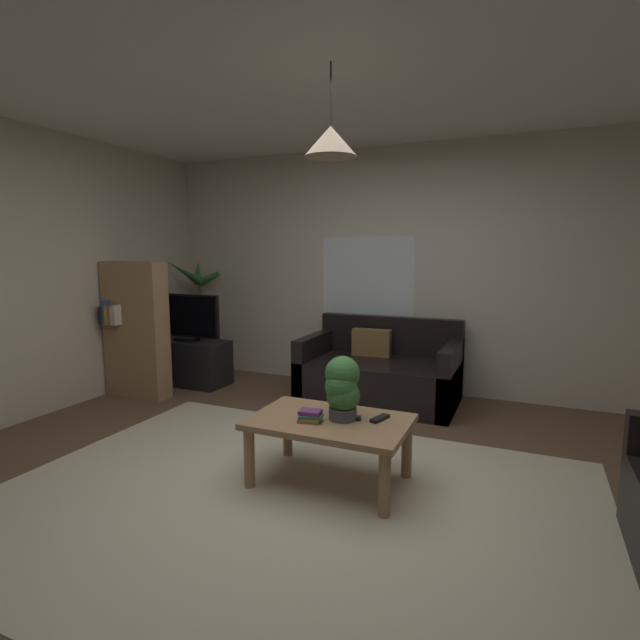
{
  "coord_description": "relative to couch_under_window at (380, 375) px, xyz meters",
  "views": [
    {
      "loc": [
        1.28,
        -2.64,
        1.51
      ],
      "look_at": [
        0.0,
        0.3,
        1.05
      ],
      "focal_mm": 27.27,
      "sensor_mm": 36.0,
      "label": 1
    }
  ],
  "objects": [
    {
      "name": "book_on_table_1",
      "position": [
        0.11,
        -1.92,
        0.19
      ],
      "size": [
        0.17,
        0.13,
        0.02
      ],
      "primitive_type": "cube",
      "rotation": [
        0.0,
        0.0,
        0.26
      ],
      "color": "#387247",
      "rests_on": "coffee_table"
    },
    {
      "name": "book_on_table_2",
      "position": [
        0.1,
        -1.91,
        0.22
      ],
      "size": [
        0.15,
        0.11,
        0.03
      ],
      "primitive_type": "cube",
      "rotation": [
        0.0,
        0.0,
        0.12
      ],
      "color": "#72387F",
      "rests_on": "coffee_table"
    },
    {
      "name": "potted_plant_on_table",
      "position": [
        0.27,
        -1.78,
        0.37
      ],
      "size": [
        0.24,
        0.25,
        0.41
      ],
      "color": "#4C4C51",
      "rests_on": "coffee_table"
    },
    {
      "name": "window_pane",
      "position": [
        -0.31,
        0.51,
        0.87
      ],
      "size": [
        1.05,
        0.01,
        1.04
      ],
      "primitive_type": "cube",
      "color": "white"
    },
    {
      "name": "floor",
      "position": [
        0.07,
        -1.97,
        -0.28
      ],
      "size": [
        5.6,
        4.96,
        0.02
      ],
      "primitive_type": "cube",
      "color": "brown",
      "rests_on": "ground"
    },
    {
      "name": "couch_under_window",
      "position": [
        0.0,
        0.0,
        0.0
      ],
      "size": [
        1.52,
        0.9,
        0.82
      ],
      "color": "black",
      "rests_on": "ground"
    },
    {
      "name": "remote_on_table_0",
      "position": [
        0.5,
        -1.71,
        0.17
      ],
      "size": [
        0.1,
        0.17,
        0.02
      ],
      "primitive_type": "cube",
      "rotation": [
        0.0,
        0.0,
        5.98
      ],
      "color": "black",
      "rests_on": "coffee_table"
    },
    {
      "name": "remote_on_table_1",
      "position": [
        0.32,
        -1.79,
        0.17
      ],
      "size": [
        0.17,
        0.1,
        0.02
      ],
      "primitive_type": "cube",
      "rotation": [
        0.0,
        0.0,
        1.87
      ],
      "color": "black",
      "rests_on": "coffee_table"
    },
    {
      "name": "wall_back",
      "position": [
        0.07,
        0.54,
        1.03
      ],
      "size": [
        5.72,
        0.06,
        2.6
      ],
      "primitive_type": "cube",
      "color": "beige",
      "rests_on": "ground"
    },
    {
      "name": "tv",
      "position": [
        -2.18,
        -0.26,
        0.5
      ],
      "size": [
        0.85,
        0.16,
        0.53
      ],
      "color": "black",
      "rests_on": "tv_stand"
    },
    {
      "name": "coffee_table",
      "position": [
        0.2,
        -1.82,
        0.09
      ],
      "size": [
        1.01,
        0.65,
        0.43
      ],
      "color": "#A87F56",
      "rests_on": "ground"
    },
    {
      "name": "potted_palm_corner",
      "position": [
        -2.37,
        0.24,
        0.33
      ],
      "size": [
        0.73,
        0.95,
        1.43
      ],
      "color": "brown",
      "rests_on": "ground"
    },
    {
      "name": "tv_stand",
      "position": [
        -2.18,
        -0.24,
        -0.02
      ],
      "size": [
        0.9,
        0.44,
        0.5
      ],
      "primitive_type": "cube",
      "color": "black",
      "rests_on": "ground"
    },
    {
      "name": "pendant_lamp",
      "position": [
        0.2,
        -1.82,
        1.88
      ],
      "size": [
        0.32,
        0.32,
        0.54
      ],
      "color": "black"
    },
    {
      "name": "book_on_table_0",
      "position": [
        0.1,
        -1.92,
        0.17
      ],
      "size": [
        0.15,
        0.13,
        0.02
      ],
      "primitive_type": "cube",
      "rotation": [
        0.0,
        0.0,
        0.13
      ],
      "color": "#99663F",
      "rests_on": "coffee_table"
    },
    {
      "name": "bookshelf_corner",
      "position": [
        -2.37,
        -0.85,
        0.43
      ],
      "size": [
        0.7,
        0.31,
        1.4
      ],
      "color": "#A87F56",
      "rests_on": "ground"
    },
    {
      "name": "rug",
      "position": [
        0.07,
        -2.17,
        -0.27
      ],
      "size": [
        3.64,
        2.73,
        0.01
      ],
      "primitive_type": "cube",
      "color": "beige",
      "rests_on": "ground"
    },
    {
      "name": "ceiling",
      "position": [
        0.07,
        -1.97,
        2.34
      ],
      "size": [
        5.6,
        4.96,
        0.02
      ],
      "primitive_type": "cube",
      "color": "white"
    }
  ]
}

